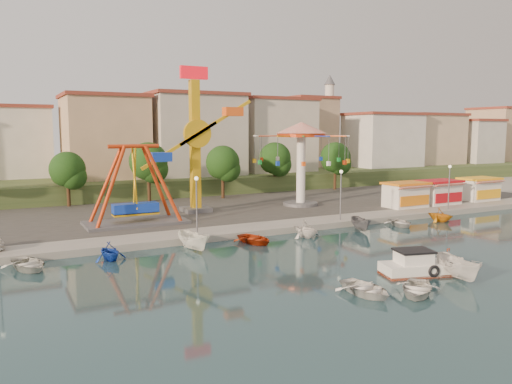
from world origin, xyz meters
TOP-DOWN VIEW (x-y plane):
  - ground at (0.00, 0.00)m, footprint 200.00×200.00m
  - quay_deck at (0.00, 62.00)m, footprint 200.00×100.00m
  - asphalt_pad at (0.00, 30.00)m, footprint 90.00×28.00m
  - hill_terrace at (0.00, 67.00)m, footprint 200.00×60.00m
  - pirate_ship_ride at (-11.58, 20.79)m, footprint 10.00×5.00m
  - kamikaze_tower at (-3.02, 24.96)m, footprint 8.83×3.10m
  - wave_swinger at (9.91, 23.67)m, footprint 11.60×11.60m
  - booth_left at (20.52, 16.49)m, footprint 5.40×3.78m
  - booth_mid at (26.29, 16.49)m, footprint 5.40×3.78m
  - booth_right at (33.77, 16.49)m, footprint 5.40×3.78m
  - lamp_post_1 at (-8.00, 13.00)m, footprint 0.14×0.14m
  - lamp_post_2 at (8.00, 13.00)m, footprint 0.14×0.14m
  - lamp_post_3 at (24.00, 13.00)m, footprint 0.14×0.14m
  - tree_1 at (-16.00, 36.24)m, footprint 4.35×4.35m
  - tree_2 at (-6.00, 35.81)m, footprint 5.02×5.02m
  - tree_3 at (4.00, 34.36)m, footprint 4.68×4.68m
  - tree_4 at (14.00, 37.35)m, footprint 4.86×4.86m
  - tree_5 at (24.00, 35.54)m, footprint 4.83×4.83m
  - building_1 at (-21.33, 51.38)m, footprint 12.33×9.01m
  - building_2 at (-8.19, 51.96)m, footprint 11.95×9.28m
  - building_3 at (5.60, 48.80)m, footprint 12.59×10.50m
  - building_4 at (19.07, 52.20)m, footprint 10.75×9.23m
  - building_5 at (32.37, 50.33)m, footprint 12.77×10.96m
  - building_6 at (44.15, 48.77)m, footprint 8.23×8.98m
  - building_7 at (56.03, 53.70)m, footprint 11.59×10.93m
  - building_8 at (69.93, 47.19)m, footprint 12.84×9.28m
  - building_9 at (83.46, 49.95)m, footprint 12.95×9.17m
  - minaret at (36.00, 54.00)m, footprint 2.80×2.80m
  - cabin_motorboat at (1.89, -4.09)m, footprint 5.95×3.53m
  - rowboat_a at (-4.26, -5.74)m, footprint 2.90×3.93m
  - rowboat_b at (-1.53, -7.16)m, footprint 4.63×4.51m
  - skiff at (3.29, -6.15)m, footprint 2.47×4.42m
  - moored_boat_0 at (-22.10, 9.80)m, footprint 4.02×4.77m
  - moored_boat_1 at (-16.38, 9.80)m, footprint 2.99×3.26m
  - moored_boat_2 at (-9.51, 9.80)m, footprint 2.27×4.37m
  - moored_boat_3 at (-3.78, 9.80)m, footprint 3.52×4.40m
  - moored_boat_4 at (1.57, 9.80)m, footprint 3.26×3.60m
  - moored_boat_5 at (8.13, 9.80)m, footprint 2.34×3.83m
  - moored_boat_6 at (13.42, 9.80)m, footprint 3.59×4.29m
  - moored_boat_7 at (19.15, 9.80)m, footprint 3.06×3.40m

SIDE VIEW (x-z plane):
  - ground at x=0.00m, z-range 0.00..0.00m
  - quay_deck at x=0.00m, z-range 0.00..0.60m
  - moored_boat_6 at x=13.42m, z-range 0.00..0.76m
  - rowboat_b at x=-1.53m, z-range 0.00..0.78m
  - rowboat_a at x=-4.26m, z-range 0.00..0.79m
  - moored_boat_3 at x=-3.78m, z-range 0.00..0.81m
  - moored_boat_0 at x=-22.10m, z-range 0.00..0.84m
  - cabin_motorboat at x=1.89m, z-range -0.46..1.51m
  - asphalt_pad at x=0.00m, z-range 0.60..0.61m
  - moored_boat_5 at x=8.13m, z-range 0.00..1.39m
  - moored_boat_1 at x=-16.38m, z-range 0.00..1.46m
  - moored_boat_7 at x=19.15m, z-range 0.00..1.58m
  - moored_boat_2 at x=-9.51m, z-range 0.00..1.61m
  - skiff at x=3.29m, z-range 0.00..1.61m
  - moored_boat_4 at x=1.57m, z-range 0.00..1.66m
  - hill_terrace at x=0.00m, z-range 0.00..3.00m
  - booth_left at x=20.52m, z-range 0.62..3.70m
  - booth_mid at x=26.29m, z-range 0.62..3.70m
  - booth_right at x=33.77m, z-range 0.62..3.70m
  - lamp_post_1 at x=-8.00m, z-range 0.60..5.60m
  - lamp_post_2 at x=8.00m, z-range 0.60..5.60m
  - lamp_post_3 at x=24.00m, z-range 0.60..5.60m
  - pirate_ship_ride at x=-11.58m, z-range 0.39..8.39m
  - tree_1 at x=-16.00m, z-range 1.80..8.60m
  - tree_3 at x=4.00m, z-range 1.90..9.21m
  - tree_5 at x=24.00m, z-range 1.94..9.48m
  - tree_4 at x=14.00m, z-range 1.95..9.55m
  - tree_2 at x=-6.00m, z-range 1.99..9.84m
  - building_1 at x=-21.33m, z-range 3.00..11.63m
  - building_7 at x=56.03m, z-range 3.00..11.76m
  - building_3 at x=5.60m, z-range 3.00..12.20m
  - building_9 at x=83.46m, z-range 3.00..12.21m
  - building_4 at x=19.07m, z-range 3.00..12.24m
  - wave_swinger at x=9.91m, z-range 3.00..13.40m
  - kamikaze_tower at x=-3.02m, z-range 0.10..16.60m
  - building_5 at x=32.37m, z-range 3.00..14.21m
  - building_2 at x=-8.19m, z-range 3.00..14.23m
  - building_6 at x=44.15m, z-range 3.00..15.36m
  - building_8 at x=69.93m, z-range 3.00..15.58m
  - minaret at x=36.00m, z-range 3.55..21.55m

